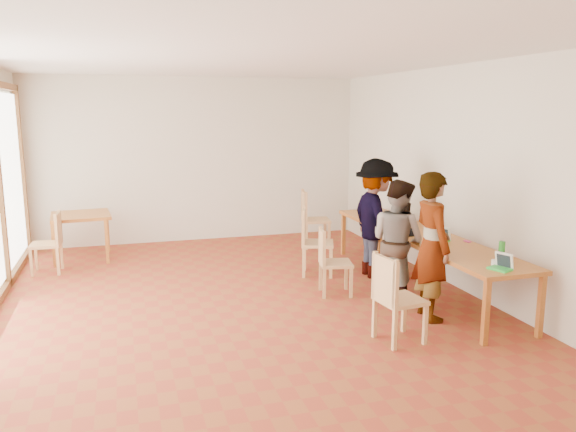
{
  "coord_description": "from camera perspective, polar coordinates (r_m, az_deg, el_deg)",
  "views": [
    {
      "loc": [
        -1.35,
        -6.38,
        2.4
      ],
      "look_at": [
        0.61,
        0.22,
        1.1
      ],
      "focal_mm": 35.0,
      "sensor_mm": 36.0,
      "label": 1
    }
  ],
  "objects": [
    {
      "name": "ground",
      "position": [
        6.95,
        -4.35,
        -9.54
      ],
      "size": [
        8.0,
        8.0,
        0.0
      ],
      "primitive_type": "plane",
      "color": "brown",
      "rests_on": "ground"
    },
    {
      "name": "wall_back",
      "position": [
        10.51,
        -9.13,
        5.65
      ],
      "size": [
        6.0,
        0.1,
        3.0
      ],
      "primitive_type": "cube",
      "color": "beige",
      "rests_on": "ground"
    },
    {
      "name": "wall_front",
      "position": [
        2.88,
        12.52,
        -7.8
      ],
      "size": [
        6.0,
        0.1,
        3.0
      ],
      "primitive_type": "cube",
      "color": "beige",
      "rests_on": "ground"
    },
    {
      "name": "wall_right",
      "position": [
        7.78,
        17.67,
        3.54
      ],
      "size": [
        0.1,
        8.0,
        3.0
      ],
      "primitive_type": "cube",
      "color": "beige",
      "rests_on": "ground"
    },
    {
      "name": "ceiling",
      "position": [
        6.55,
        -4.74,
        16.08
      ],
      "size": [
        6.0,
        8.0,
        0.04
      ],
      "primitive_type": "cube",
      "color": "white",
      "rests_on": "wall_back"
    },
    {
      "name": "communal_table",
      "position": [
        7.84,
        13.36,
        -2.1
      ],
      "size": [
        0.8,
        4.0,
        0.75
      ],
      "color": "#BB6729",
      "rests_on": "ground"
    },
    {
      "name": "side_table",
      "position": [
        9.67,
        -20.3,
        -0.28
      ],
      "size": [
        0.9,
        0.9,
        0.75
      ],
      "rotation": [
        0.0,
        0.0,
        0.09
      ],
      "color": "#BB6729",
      "rests_on": "ground"
    },
    {
      "name": "chair_near",
      "position": [
        5.94,
        10.57,
        -7.36
      ],
      "size": [
        0.49,
        0.49,
        0.5
      ],
      "rotation": [
        0.0,
        0.0,
        0.12
      ],
      "color": "tan",
      "rests_on": "ground"
    },
    {
      "name": "chair_mid",
      "position": [
        7.38,
        4.16,
        -3.96
      ],
      "size": [
        0.48,
        0.48,
        0.47
      ],
      "rotation": [
        0.0,
        0.0,
        -0.21
      ],
      "color": "tan",
      "rests_on": "ground"
    },
    {
      "name": "chair_far",
      "position": [
        8.25,
        2.3,
        -1.89
      ],
      "size": [
        0.59,
        0.59,
        0.52
      ],
      "rotation": [
        0.0,
        0.0,
        -0.35
      ],
      "color": "tan",
      "rests_on": "ground"
    },
    {
      "name": "chair_empty",
      "position": [
        9.91,
        2.25,
        0.32
      ],
      "size": [
        0.54,
        0.54,
        0.54
      ],
      "rotation": [
        0.0,
        0.0,
        -0.17
      ],
      "color": "tan",
      "rests_on": "ground"
    },
    {
      "name": "chair_spare",
      "position": [
        9.05,
        -22.84,
        -1.89
      ],
      "size": [
        0.45,
        0.45,
        0.49
      ],
      "rotation": [
        0.0,
        0.0,
        3.09
      ],
      "color": "tan",
      "rests_on": "ground"
    },
    {
      "name": "person_near",
      "position": [
        6.67,
        14.42,
        -2.99
      ],
      "size": [
        0.45,
        0.66,
        1.73
      ],
      "primitive_type": "imported",
      "rotation": [
        0.0,
        0.0,
        1.5
      ],
      "color": "gray",
      "rests_on": "ground"
    },
    {
      "name": "person_mid",
      "position": [
        7.2,
        11.06,
        -2.51
      ],
      "size": [
        0.84,
        0.93,
        1.56
      ],
      "primitive_type": "imported",
      "rotation": [
        0.0,
        0.0,
        1.97
      ],
      "color": "gray",
      "rests_on": "ground"
    },
    {
      "name": "person_far",
      "position": [
        8.21,
        8.89,
        -0.23
      ],
      "size": [
        0.66,
        1.12,
        1.72
      ],
      "primitive_type": "imported",
      "rotation": [
        0.0,
        0.0,
        1.56
      ],
      "color": "gray",
      "rests_on": "ground"
    },
    {
      "name": "laptop_near",
      "position": [
        6.34,
        20.91,
        -4.65
      ],
      "size": [
        0.25,
        0.26,
        0.18
      ],
      "rotation": [
        0.0,
        0.0,
        0.38
      ],
      "color": "green",
      "rests_on": "communal_table"
    },
    {
      "name": "laptop_mid",
      "position": [
        7.48,
        15.37,
        -2.05
      ],
      "size": [
        0.24,
        0.25,
        0.18
      ],
      "rotation": [
        0.0,
        0.0,
        0.35
      ],
      "color": "green",
      "rests_on": "communal_table"
    },
    {
      "name": "laptop_far",
      "position": [
        8.9,
        8.83,
        0.23
      ],
      "size": [
        0.25,
        0.27,
        0.19
      ],
      "rotation": [
        0.0,
        0.0,
        -0.28
      ],
      "color": "green",
      "rests_on": "communal_table"
    },
    {
      "name": "yellow_mug",
      "position": [
        6.59,
        21.46,
        -4.18
      ],
      "size": [
        0.14,
        0.14,
        0.09
      ],
      "primitive_type": "imported",
      "rotation": [
        0.0,
        0.0,
        0.25
      ],
      "color": "#C77C0A",
      "rests_on": "communal_table"
    },
    {
      "name": "green_bottle",
      "position": [
        6.42,
        20.86,
        -3.64
      ],
      "size": [
        0.07,
        0.07,
        0.28
      ],
      "primitive_type": "cylinder",
      "color": "#20761F",
      "rests_on": "communal_table"
    },
    {
      "name": "clear_glass",
      "position": [
        8.75,
        7.88,
        0.03
      ],
      "size": [
        0.07,
        0.07,
        0.09
      ],
      "primitive_type": "cylinder",
      "color": "silver",
      "rests_on": "communal_table"
    },
    {
      "name": "condiment_cup",
      "position": [
        6.49,
        20.29,
        -4.45
      ],
      "size": [
        0.08,
        0.08,
        0.06
      ],
      "primitive_type": "cylinder",
      "color": "white",
      "rests_on": "communal_table"
    },
    {
      "name": "pink_phone",
      "position": [
        7.51,
        17.75,
        -2.46
      ],
      "size": [
        0.05,
        0.1,
        0.01
      ],
      "primitive_type": "cube",
      "color": "#D4337B",
      "rests_on": "communal_table"
    },
    {
      "name": "black_pouch",
      "position": [
        7.72,
        11.83,
        -1.55
      ],
      "size": [
        0.16,
        0.26,
        0.09
      ],
      "primitive_type": "cube",
      "color": "black",
      "rests_on": "communal_table"
    }
  ]
}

